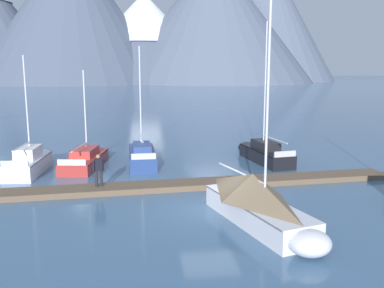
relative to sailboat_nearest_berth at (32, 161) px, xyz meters
The scene contains 13 objects.
ground_plane 13.22m from the sailboat_nearest_berth, 42.56° to the right, with size 700.00×700.00×0.00m, color #426689.
mountain_central_massif 176.30m from the sailboat_nearest_berth, 96.95° to the left, with size 87.39×87.39×63.24m.
mountain_shoulder_ridge 176.71m from the sailboat_nearest_berth, 86.48° to the left, with size 76.67×76.67×40.76m.
mountain_east_summit 178.54m from the sailboat_nearest_berth, 75.97° to the left, with size 92.38×92.38×59.38m.
mountain_rear_spur 207.26m from the sailboat_nearest_berth, 69.05° to the left, with size 73.56×73.56×66.04m.
dock 10.92m from the sailboat_nearest_berth, 26.88° to the right, with size 22.38×3.35×0.30m.
sailboat_nearest_berth is the anchor object (origin of this frame).
sailboat_second_berth 3.45m from the sailboat_nearest_berth, 20.02° to the left, with size 2.77×6.92×6.22m.
sailboat_mid_dock_port 7.02m from the sailboat_nearest_berth, 12.59° to the left, with size 1.83×7.01×7.78m.
sailboat_mid_dock_starboard 15.66m from the sailboat_nearest_berth, 42.98° to the right, with size 3.58×7.43×8.92m.
sailboat_far_berth 15.23m from the sailboat_nearest_berth, ahead, with size 2.53×6.81×9.36m.
person_on_dock 6.97m from the sailboat_nearest_berth, 48.71° to the right, with size 0.56×0.34×1.69m.
mooring_buoy_channel_marker 14.65m from the sailboat_nearest_berth, 28.73° to the right, with size 0.39×0.39×0.47m.
Camera 1 is at (-3.10, -17.52, 6.30)m, focal length 38.96 mm.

